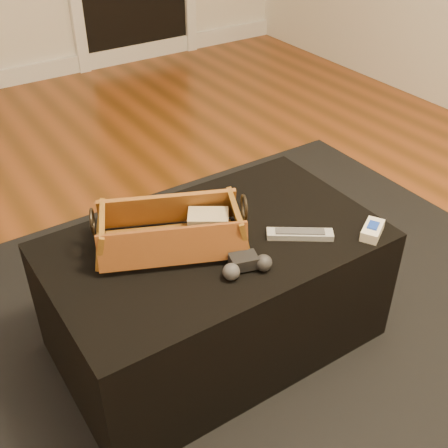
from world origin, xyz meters
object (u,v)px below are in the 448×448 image
tv_remote (164,243)px  wicker_basket (171,232)px  cream_gadget (372,230)px  silver_remote (300,234)px  ottoman (215,292)px  game_controller (246,265)px

tv_remote → wicker_basket: bearing=30.9°
tv_remote → cream_gadget: bearing=-8.5°
tv_remote → silver_remote: 0.41m
ottoman → tv_remote: bearing=166.7°
wicker_basket → game_controller: 0.25m
wicker_basket → silver_remote: wicker_basket is taller
ottoman → silver_remote: 0.34m
tv_remote → wicker_basket: (0.03, 0.01, 0.02)m
wicker_basket → cream_gadget: wicker_basket is taller
silver_remote → cream_gadget: size_ratio=1.67×
cream_gadget → game_controller: bearing=170.9°
tv_remote → silver_remote: (0.37, -0.17, -0.02)m
ottoman → game_controller: size_ratio=6.58×
ottoman → silver_remote: bearing=-30.5°
ottoman → wicker_basket: (-0.12, 0.04, 0.26)m
silver_remote → cream_gadget: (0.19, -0.11, 0.01)m
game_controller → silver_remote: (0.23, 0.04, -0.01)m
tv_remote → wicker_basket: 0.04m
tv_remote → game_controller: 0.25m
wicker_basket → game_controller: bearing=-61.9°
wicker_basket → ottoman: bearing=-18.6°
wicker_basket → silver_remote: (0.34, -0.17, -0.04)m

